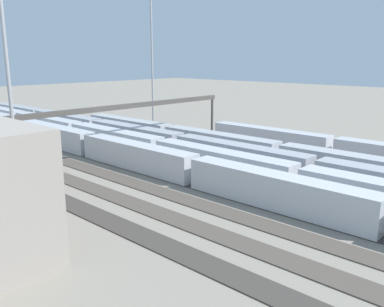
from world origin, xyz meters
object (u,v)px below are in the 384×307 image
Objects in this scene: train_on_track_3 at (175,144)px; light_mast_0 at (152,43)px; train_on_track_5 at (136,156)px; signal_gantry at (127,110)px; train_on_track_2 at (268,153)px; light_mast_1 at (6,51)px; train_on_track_4 at (152,148)px.

light_mast_0 is (25.61, -17.91, 17.51)m from train_on_track_3.
signal_gantry is (8.10, -5.00, 5.78)m from train_on_track_5.
train_on_track_3 is 9.87m from signal_gantry.
train_on_track_5 is at bearing 134.49° from light_mast_0.
train_on_track_2 is 3.38× the size of light_mast_1.
light_mast_0 reaches higher than train_on_track_4.
train_on_track_5 is 5.43m from train_on_track_4.
light_mast_0 is 52.54m from light_mast_1.
train_on_track_3 is at bearing -141.51° from signal_gantry.
light_mast_1 is at bearing 92.89° from train_on_track_4.
signal_gantry reaches higher than train_on_track_3.
light_mast_1 reaches higher than signal_gantry.
train_on_track_2 is at bearing -161.85° from train_on_track_3.
signal_gantry is at bearing -31.70° from train_on_track_5.
light_mast_0 is 32.20m from signal_gantry.
train_on_track_2 is at bearing 162.46° from light_mast_0.
train_on_track_2 is at bearing -147.29° from train_on_track_4.
train_on_track_4 is (0.32, 5.00, -0.01)m from train_on_track_3.
light_mast_1 reaches higher than train_on_track_5.
light_mast_0 reaches higher than train_on_track_3.
train_on_track_2 is (-15.57, -10.00, 0.01)m from train_on_track_4.
train_on_track_2 is (-15.25, -5.00, 0.01)m from train_on_track_3.
train_on_track_4 is 38.36m from light_mast_0.
train_on_track_3 is 31.30m from light_mast_1.
train_on_track_3 is 4.43× the size of light_mast_0.
train_on_track_3 is at bearing 145.03° from light_mast_0.
train_on_track_4 is 27.04m from light_mast_1.
train_on_track_5 is at bearing 113.06° from train_on_track_4.
signal_gantry is (21.54, 10.00, 5.73)m from train_on_track_2.
signal_gantry is at bearing 130.14° from light_mast_0.
signal_gantry reaches higher than train_on_track_5.
train_on_track_2 is 24.43m from signal_gantry.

